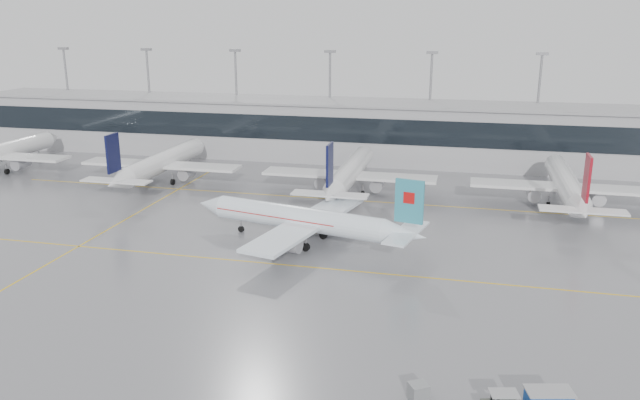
# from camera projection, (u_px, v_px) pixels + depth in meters

# --- Properties ---
(ground) EXTENTS (320.00, 320.00, 0.00)m
(ground) POSITION_uv_depth(u_px,v_px,m) (297.00, 266.00, 75.82)
(ground) COLOR slate
(ground) RESTS_ON ground
(taxi_line_main) EXTENTS (120.00, 0.25, 0.01)m
(taxi_line_main) POSITION_uv_depth(u_px,v_px,m) (297.00, 266.00, 75.82)
(taxi_line_main) COLOR #E8B10F
(taxi_line_main) RESTS_ON ground
(taxi_line_north) EXTENTS (120.00, 0.25, 0.01)m
(taxi_line_north) POSITION_uv_depth(u_px,v_px,m) (345.00, 200.00, 103.88)
(taxi_line_north) COLOR #E8B10F
(taxi_line_north) RESTS_ON ground
(taxi_line_cross) EXTENTS (0.25, 60.00, 0.01)m
(taxi_line_cross) POSITION_uv_depth(u_px,v_px,m) (136.00, 213.00, 96.49)
(taxi_line_cross) COLOR #E8B10F
(taxi_line_cross) RESTS_ON ground
(terminal) EXTENTS (180.00, 15.00, 12.00)m
(terminal) POSITION_uv_depth(u_px,v_px,m) (374.00, 132.00, 132.14)
(terminal) COLOR #98989B
(terminal) RESTS_ON ground
(terminal_glass) EXTENTS (180.00, 0.20, 5.00)m
(terminal_glass) POSITION_uv_depth(u_px,v_px,m) (369.00, 131.00, 124.67)
(terminal_glass) COLOR black
(terminal_glass) RESTS_ON ground
(terminal_roof) EXTENTS (182.00, 16.00, 0.40)m
(terminal_roof) POSITION_uv_depth(u_px,v_px,m) (375.00, 103.00, 130.43)
(terminal_roof) COLOR gray
(terminal_roof) RESTS_ON ground
(light_masts) EXTENTS (156.40, 1.00, 22.60)m
(light_masts) POSITION_uv_depth(u_px,v_px,m) (379.00, 94.00, 135.72)
(light_masts) COLOR gray
(light_masts) RESTS_ON ground
(air_canada_jet) EXTENTS (33.76, 26.80, 10.42)m
(air_canada_jet) POSITION_uv_depth(u_px,v_px,m) (307.00, 220.00, 82.59)
(air_canada_jet) COLOR white
(air_canada_jet) RESTS_ON ground
(parked_jet_b) EXTENTS (29.64, 36.96, 11.72)m
(parked_jet_b) POSITION_uv_depth(u_px,v_px,m) (161.00, 163.00, 114.05)
(parked_jet_b) COLOR silver
(parked_jet_b) RESTS_ON ground
(parked_jet_c) EXTENTS (29.64, 36.96, 11.72)m
(parked_jet_c) POSITION_uv_depth(u_px,v_px,m) (349.00, 173.00, 106.30)
(parked_jet_c) COLOR silver
(parked_jet_c) RESTS_ON ground
(parked_jet_d) EXTENTS (29.64, 36.96, 11.72)m
(parked_jet_d) POSITION_uv_depth(u_px,v_px,m) (567.00, 185.00, 98.55)
(parked_jet_d) COLOR silver
(parked_jet_d) RESTS_ON ground
(gse_unit) EXTENTS (1.88, 1.85, 1.41)m
(gse_unit) POSITION_uv_depth(u_px,v_px,m) (418.00, 392.00, 48.86)
(gse_unit) COLOR slate
(gse_unit) RESTS_ON ground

